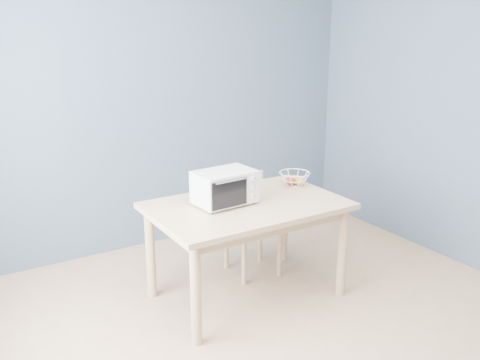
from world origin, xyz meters
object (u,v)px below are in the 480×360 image
fruit_basket (294,179)px  dining_chair (250,225)px  dining_table (247,216)px  toaster_oven (223,187)px

fruit_basket → dining_chair: (-0.29, 0.19, -0.40)m
dining_table → dining_chair: bearing=53.4°
fruit_basket → toaster_oven: bearing=-172.5°
fruit_basket → dining_chair: 0.53m
fruit_basket → dining_chair: fruit_basket is taller
fruit_basket → dining_chair: bearing=146.0°
dining_table → toaster_oven: 0.29m
fruit_basket → dining_table: bearing=-163.8°
dining_table → dining_chair: size_ratio=1.70×
toaster_oven → dining_chair: (0.43, 0.29, -0.48)m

